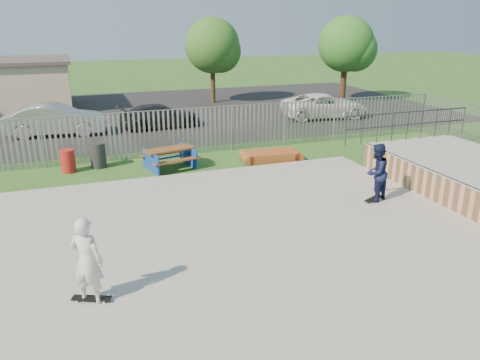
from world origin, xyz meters
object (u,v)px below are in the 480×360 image
object	(u,v)px
trash_bin_red	(68,161)
car_dark	(160,116)
picnic_table	(170,158)
tree_right	(346,44)
car_silver	(56,120)
tree_mid	(212,46)
skater_navy	(376,173)
skater_white	(87,261)
funbox	(271,156)
car_white	(325,106)
trash_bin_grey	(98,155)

from	to	relation	value
trash_bin_red	car_dark	bearing A→B (deg)	53.89
picnic_table	tree_right	size ratio (longest dim) A/B	0.38
car_silver	tree_mid	size ratio (longest dim) A/B	0.84
skater_navy	picnic_table	bearing A→B (deg)	-73.48
picnic_table	tree_right	distance (m)	18.92
car_dark	skater_navy	size ratio (longest dim) A/B	2.32
trash_bin_red	tree_mid	bearing A→B (deg)	53.72
tree_right	skater_white	xyz separation A→B (m)	(-18.10, -20.17, -2.85)
tree_mid	funbox	bearing A→B (deg)	-96.95
trash_bin_red	skater_navy	distance (m)	11.35
skater_white	skater_navy	bearing A→B (deg)	-129.58
picnic_table	car_white	distance (m)	12.58
car_white	skater_navy	world-z (taller)	skater_navy
trash_bin_grey	car_silver	xyz separation A→B (m)	(-1.61, 6.27, 0.31)
skater_white	tree_mid	bearing A→B (deg)	-79.80
tree_mid	skater_white	world-z (taller)	tree_mid
car_silver	skater_white	world-z (taller)	skater_white
car_dark	tree_right	bearing A→B (deg)	-77.81
skater_navy	skater_white	bearing A→B (deg)	-7.26
car_white	skater_white	size ratio (longest dim) A/B	2.74
funbox	tree_right	distance (m)	16.28
car_white	tree_right	bearing A→B (deg)	-33.95
skater_navy	car_white	bearing A→B (deg)	-138.02
trash_bin_grey	car_dark	bearing A→B (deg)	60.02
trash_bin_red	car_silver	world-z (taller)	car_silver
trash_bin_red	trash_bin_grey	xyz separation A→B (m)	(1.13, 0.24, 0.05)
funbox	trash_bin_red	world-z (taller)	trash_bin_red
tree_mid	tree_right	world-z (taller)	tree_right
funbox	trash_bin_red	bearing A→B (deg)	176.79
picnic_table	funbox	size ratio (longest dim) A/B	1.01
tree_right	skater_navy	xyz separation A→B (m)	(-9.38, -17.34, -2.85)
funbox	trash_bin_red	distance (m)	8.04
trash_bin_red	car_dark	xyz separation A→B (m)	(4.74, 6.50, 0.20)
funbox	car_dark	bearing A→B (deg)	118.26
car_white	tree_right	world-z (taller)	tree_right
picnic_table	skater_white	size ratio (longest dim) A/B	1.20
car_white	skater_navy	size ratio (longest dim) A/B	2.74
car_silver	car_dark	distance (m)	5.22
trash_bin_red	car_white	bearing A→B (deg)	22.24
skater_white	funbox	bearing A→B (deg)	-99.80
trash_bin_red	tree_mid	world-z (taller)	tree_mid
car_white	skater_white	distance (m)	20.91
skater_white	picnic_table	bearing A→B (deg)	-78.83
trash_bin_grey	tree_mid	world-z (taller)	tree_mid
car_silver	skater_navy	bearing A→B (deg)	-137.65
trash_bin_grey	tree_right	size ratio (longest dim) A/B	0.17
tree_mid	tree_right	bearing A→B (deg)	-16.79
picnic_table	trash_bin_red	xyz separation A→B (m)	(-3.78, 0.83, 0.03)
car_dark	car_white	size ratio (longest dim) A/B	0.85
car_dark	tree_right	distance (m)	14.69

